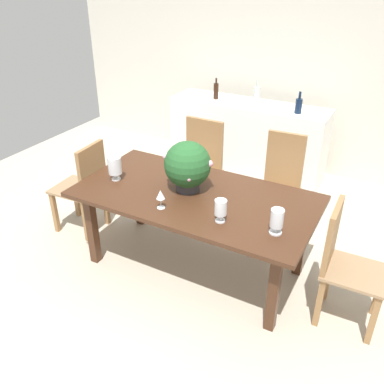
# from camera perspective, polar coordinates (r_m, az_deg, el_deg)

# --- Properties ---
(ground_plane) EXTENTS (7.04, 7.04, 0.00)m
(ground_plane) POSITION_cam_1_polar(r_m,az_deg,el_deg) (3.90, 0.22, -10.28)
(ground_plane) COLOR #BCB29E
(back_wall) EXTENTS (6.40, 0.10, 2.60)m
(back_wall) POSITION_cam_1_polar(r_m,az_deg,el_deg) (5.56, 13.68, 16.19)
(back_wall) COLOR beige
(back_wall) RESTS_ON ground
(dining_table) EXTENTS (2.02, 1.05, 0.77)m
(dining_table) POSITION_cam_1_polar(r_m,az_deg,el_deg) (3.52, 0.41, -1.52)
(dining_table) COLOR #422616
(dining_table) RESTS_ON ground
(chair_foot_end) EXTENTS (0.47, 0.42, 0.98)m
(chair_foot_end) POSITION_cam_1_polar(r_m,az_deg,el_deg) (3.30, 20.03, -8.88)
(chair_foot_end) COLOR olive
(chair_foot_end) RESTS_ON ground
(chair_far_right) EXTENTS (0.43, 0.44, 1.04)m
(chair_far_right) POSITION_cam_1_polar(r_m,az_deg,el_deg) (4.21, 12.05, 1.53)
(chair_far_right) COLOR olive
(chair_far_right) RESTS_ON ground
(chair_head_end) EXTENTS (0.49, 0.44, 0.97)m
(chair_head_end) POSITION_cam_1_polar(r_m,az_deg,el_deg) (4.25, -14.48, 1.01)
(chair_head_end) COLOR olive
(chair_head_end) RESTS_ON ground
(chair_far_left) EXTENTS (0.47, 0.43, 1.02)m
(chair_far_left) POSITION_cam_1_polar(r_m,az_deg,el_deg) (4.51, 1.14, 4.16)
(chair_far_left) COLOR olive
(chair_far_left) RESTS_ON ground
(flower_centerpiece) EXTENTS (0.42, 0.39, 0.44)m
(flower_centerpiece) POSITION_cam_1_polar(r_m,az_deg,el_deg) (3.44, -0.61, 3.64)
(flower_centerpiece) COLOR #333338
(flower_centerpiece) RESTS_ON dining_table
(crystal_vase_left) EXTENTS (0.12, 0.12, 0.22)m
(crystal_vase_left) POSITION_cam_1_polar(r_m,az_deg,el_deg) (3.72, -10.57, 3.53)
(crystal_vase_left) COLOR silver
(crystal_vase_left) RESTS_ON dining_table
(crystal_vase_center_near) EXTENTS (0.09, 0.09, 0.18)m
(crystal_vase_center_near) POSITION_cam_1_polar(r_m,az_deg,el_deg) (3.07, 3.95, -2.27)
(crystal_vase_center_near) COLOR silver
(crystal_vase_center_near) RESTS_ON dining_table
(crystal_vase_right) EXTENTS (0.10, 0.10, 0.19)m
(crystal_vase_right) POSITION_cam_1_polar(r_m,az_deg,el_deg) (3.00, 11.58, -3.72)
(crystal_vase_right) COLOR silver
(crystal_vase_right) RESTS_ON dining_table
(wine_glass) EXTENTS (0.07, 0.07, 0.16)m
(wine_glass) POSITION_cam_1_polar(r_m,az_deg,el_deg) (3.24, -4.35, -0.45)
(wine_glass) COLOR silver
(wine_glass) RESTS_ON dining_table
(kitchen_counter) EXTENTS (1.96, 0.53, 0.95)m
(kitchen_counter) POSITION_cam_1_polar(r_m,az_deg,el_deg) (5.39, 7.51, 7.13)
(kitchen_counter) COLOR white
(kitchen_counter) RESTS_ON ground
(wine_bottle_clear) EXTENTS (0.08, 0.08, 0.27)m
(wine_bottle_clear) POSITION_cam_1_polar(r_m,az_deg,el_deg) (5.30, 8.87, 13.24)
(wine_bottle_clear) COLOR #B2BFB7
(wine_bottle_clear) RESTS_ON kitchen_counter
(wine_bottle_tall) EXTENTS (0.06, 0.06, 0.26)m
(wine_bottle_tall) POSITION_cam_1_polar(r_m,az_deg,el_deg) (5.34, 3.32, 13.72)
(wine_bottle_tall) COLOR black
(wine_bottle_tall) RESTS_ON kitchen_counter
(wine_bottle_dark) EXTENTS (0.08, 0.08, 0.25)m
(wine_bottle_dark) POSITION_cam_1_polar(r_m,az_deg,el_deg) (4.94, 14.44, 11.44)
(wine_bottle_dark) COLOR #0F1E38
(wine_bottle_dark) RESTS_ON kitchen_counter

